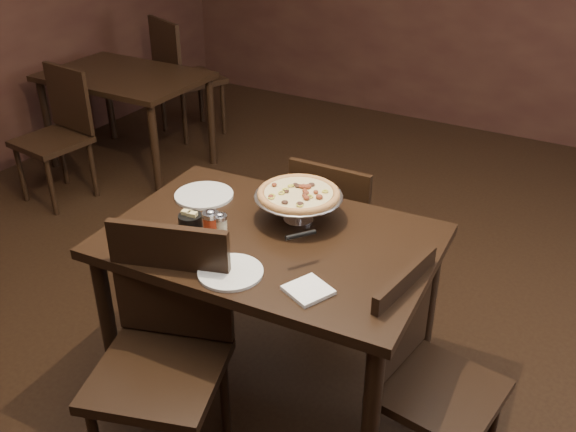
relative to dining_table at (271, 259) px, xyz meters
The scene contains 16 objects.
room 0.73m from the dining_table, 41.59° to the left, with size 6.04×7.04×2.84m.
dining_table is the anchor object (origin of this frame).
background_table 2.64m from the dining_table, 144.71° to the left, with size 1.14×0.76×0.72m.
pizza_stand 0.28m from the dining_table, 79.18° to the left, with size 0.36×0.36×0.15m.
parmesan_shaker 0.25m from the dining_table, 155.21° to the right, with size 0.06×0.06×0.10m.
pepper_flake_shaker 0.28m from the dining_table, 153.76° to the right, with size 0.06×0.06×0.11m.
packet_caddy 0.35m from the dining_table, 162.19° to the right, with size 0.10×0.10×0.07m.
napkin_stack 0.41m from the dining_table, 39.78° to the right, with size 0.14×0.14×0.01m, color white.
plate_left 0.46m from the dining_table, 161.15° to the left, with size 0.26×0.26×0.01m, color silver.
plate_near 0.31m from the dining_table, 88.45° to the right, with size 0.23×0.23×0.01m, color silver.
serving_spatula 0.31m from the dining_table, 29.03° to the right, with size 0.15×0.15×0.02m.
chair_far 0.69m from the dining_table, 91.15° to the left, with size 0.41×0.41×0.87m.
chair_near 0.54m from the dining_table, 109.06° to the right, with size 0.56×0.56×0.96m.
chair_side 0.72m from the dining_table, ahead, with size 0.45×0.45×0.86m.
bg_chair_far 3.12m from the dining_table, 134.55° to the left, with size 0.60×0.60×0.98m.
bg_chair_near 2.40m from the dining_table, 157.57° to the left, with size 0.46×0.46×0.89m.
Camera 1 is at (1.07, -1.90, 2.09)m, focal length 40.00 mm.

